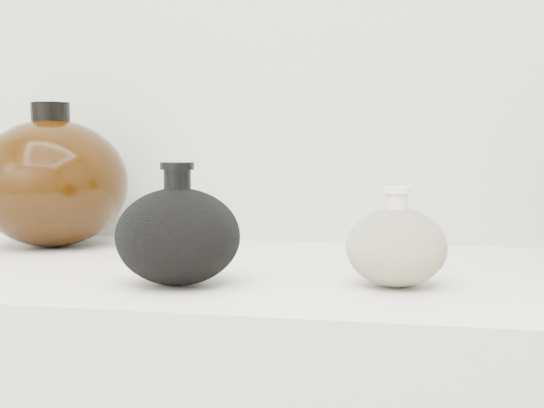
# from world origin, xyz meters

# --- Properties ---
(black_gourd_vase) EXTENTS (0.17, 0.17, 0.13)m
(black_gourd_vase) POSITION_xyz_m (-0.05, 0.83, 0.95)
(black_gourd_vase) COLOR black
(black_gourd_vase) RESTS_ON display_counter
(cream_gourd_vase) EXTENTS (0.11, 0.11, 0.10)m
(cream_gourd_vase) POSITION_xyz_m (0.18, 0.87, 0.94)
(cream_gourd_vase) COLOR #C1B293
(cream_gourd_vase) RESTS_ON display_counter
(left_round_pot) EXTENTS (0.25, 0.25, 0.21)m
(left_round_pot) POSITION_xyz_m (-0.32, 1.07, 0.99)
(left_round_pot) COLOR black
(left_round_pot) RESTS_ON display_counter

